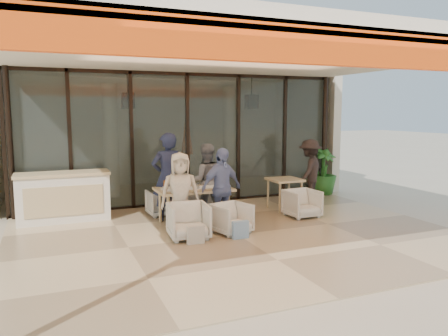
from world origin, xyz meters
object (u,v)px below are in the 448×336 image
object	(u,v)px
dining_table	(193,191)
side_chair	(302,202)
standing_woman	(310,171)
chair_near_right	(231,217)
chair_far_right	(198,198)
potted_palm	(323,170)
diner_navy	(168,177)
host_counter	(64,197)
chair_near_left	(188,219)
side_table	(285,183)
diner_cream	(180,193)
chair_far_left	(162,202)
diner_periwinkle	(221,188)
diner_grey	(206,181)

from	to	relation	value
dining_table	side_chair	distance (m)	2.39
standing_woman	chair_near_right	bearing A→B (deg)	-5.49
chair_far_right	potted_palm	xyz separation A→B (m)	(3.85, 0.72, 0.35)
dining_table	chair_near_right	distance (m)	1.11
side_chair	standing_woman	xyz separation A→B (m)	(0.98, 1.22, 0.47)
dining_table	diner_navy	distance (m)	0.65
diner_navy	chair_far_right	bearing A→B (deg)	-152.00
host_counter	chair_near_left	bearing A→B (deg)	-46.63
dining_table	potted_palm	distance (m)	4.59
chair_near_right	side_table	bearing A→B (deg)	19.13
diner_cream	chair_far_left	bearing A→B (deg)	100.02
chair_far_left	chair_far_right	size ratio (longest dim) A/B	0.98
chair_near_left	side_chair	size ratio (longest dim) A/B	1.07
chair_far_left	diner_navy	size ratio (longest dim) A/B	0.34
chair_far_left	side_chair	bearing A→B (deg)	152.04
diner_cream	side_chair	xyz separation A→B (m)	(2.75, 0.09, -0.42)
diner_cream	diner_periwinkle	xyz separation A→B (m)	(0.84, 0.00, 0.03)
host_counter	chair_far_left	distance (m)	2.04
diner_cream	diner_periwinkle	bearing A→B (deg)	10.02
chair_near_left	standing_woman	world-z (taller)	standing_woman
diner_periwinkle	host_counter	bearing A→B (deg)	133.43
diner_grey	diner_cream	xyz separation A→B (m)	(-0.84, -0.90, -0.04)
dining_table	chair_near_left	bearing A→B (deg)	-113.29
side_chair	potted_palm	size ratio (longest dim) A/B	0.50
chair_near_left	diner_cream	bearing A→B (deg)	95.44
diner_navy	side_chair	world-z (taller)	diner_navy
dining_table	standing_woman	world-z (taller)	standing_woman
dining_table	chair_far_right	bearing A→B (deg)	65.59
chair_near_left	chair_near_right	xyz separation A→B (m)	(0.84, 0.00, -0.04)
chair_near_right	diner_navy	world-z (taller)	diner_navy
host_counter	standing_woman	world-z (taller)	standing_woman
chair_far_right	diner_navy	bearing A→B (deg)	44.19
diner_grey	diner_periwinkle	distance (m)	0.90
chair_near_left	diner_cream	size ratio (longest dim) A/B	0.47
host_counter	chair_near_right	world-z (taller)	host_counter
potted_palm	diner_grey	bearing A→B (deg)	-162.44
diner_periwinkle	potted_palm	xyz separation A→B (m)	(3.85, 2.12, -0.12)
chair_far_left	dining_table	bearing A→B (deg)	111.10
chair_near_left	host_counter	bearing A→B (deg)	138.81
host_counter	potted_palm	bearing A→B (deg)	4.13
chair_far_right	side_table	xyz separation A→B (m)	(1.91, -0.56, 0.31)
chair_far_left	chair_near_left	distance (m)	1.90
host_counter	diner_navy	bearing A→B (deg)	-19.99
host_counter	dining_table	bearing A→B (deg)	-25.87
chair_near_left	diner_grey	size ratio (longest dim) A/B	0.45
diner_grey	host_counter	bearing A→B (deg)	-3.79
diner_grey	side_chair	world-z (taller)	diner_grey
dining_table	chair_far_left	xyz separation A→B (m)	(-0.41, 0.94, -0.37)
standing_woman	potted_palm	bearing A→B (deg)	-176.95
host_counter	chair_near_right	size ratio (longest dim) A/B	2.88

